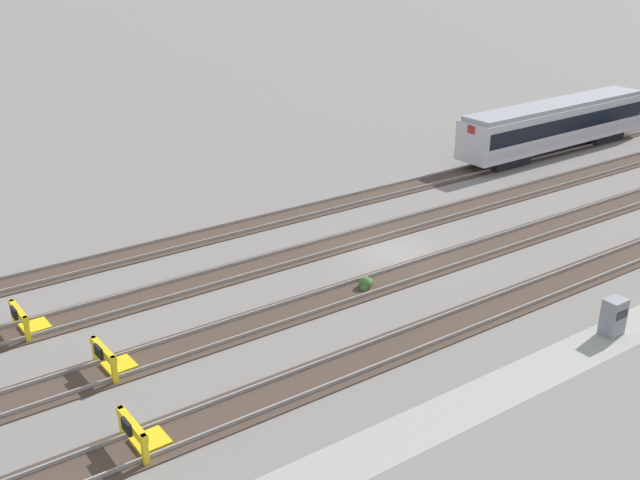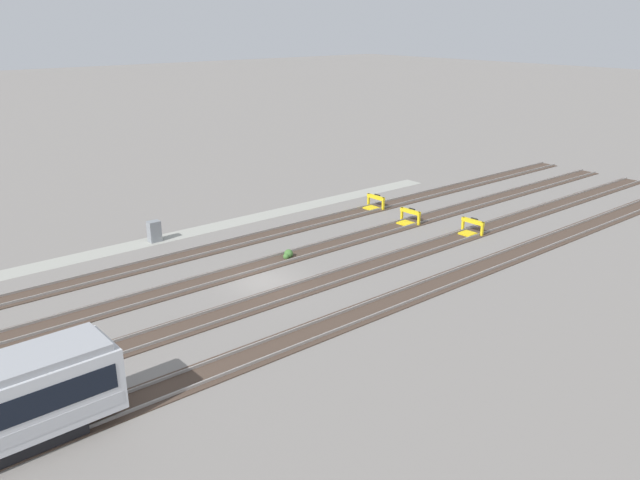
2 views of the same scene
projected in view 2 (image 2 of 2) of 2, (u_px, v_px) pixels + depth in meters
name	position (u px, v px, depth m)	size (l,w,h in m)	color
ground_plane	(264.00, 282.00, 39.93)	(400.00, 400.00, 0.00)	gray
service_walkway	(178.00, 235.00, 48.54)	(54.00, 2.00, 0.01)	#9E9E93
rail_track_nearest	(206.00, 250.00, 45.30)	(90.00, 2.23, 0.21)	#47382D
rail_track_near_inner	(243.00, 270.00, 41.71)	(90.00, 2.24, 0.21)	#47382D
rail_track_middle	(287.00, 293.00, 38.12)	(90.00, 2.24, 0.21)	#47382D
rail_track_far_inner	(340.00, 322.00, 34.54)	(90.00, 2.23, 0.21)	#47382D
bumper_stop_nearest_track	(374.00, 203.00, 55.22)	(1.36, 2.01, 1.22)	yellow
bumper_stop_near_inner_track	(408.00, 218.00, 51.13)	(1.38, 2.01, 1.22)	yellow
bumper_stop_middle_track	(471.00, 228.00, 48.62)	(1.37, 2.01, 1.22)	yellow
electrical_cabinet	(154.00, 231.00, 46.94)	(0.90, 0.73, 1.60)	gray
weed_clump	(288.00, 254.00, 43.89)	(0.92, 0.70, 0.64)	#427033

